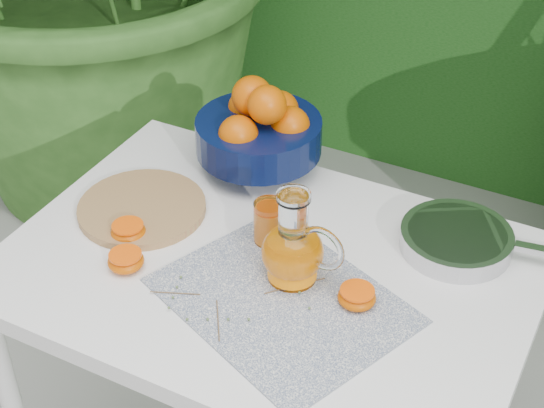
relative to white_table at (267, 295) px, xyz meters
The scene contains 9 objects.
white_table is the anchor object (origin of this frame).
placemat 0.14m from the white_table, 47.78° to the right, with size 0.43×0.33×0.00m, color #0D1F49.
cutting_board 0.32m from the white_table, behind, with size 0.27×0.27×0.02m, color olive.
fruit_bowl 0.38m from the white_table, 120.23° to the left, with size 0.33×0.33×0.22m.
juice_pitcher 0.16m from the white_table, 13.48° to the right, with size 0.17×0.13×0.19m.
juice_tumbler 0.15m from the white_table, 114.53° to the left, with size 0.08×0.08×0.09m.
saute_pan 0.39m from the white_table, 34.67° to the left, with size 0.40×0.25×0.04m.
orange_halves 0.16m from the white_table, 146.50° to the right, with size 0.57×0.20×0.03m.
thyme_sprigs 0.15m from the white_table, 93.78° to the right, with size 0.28×0.23×0.01m.
Camera 1 is at (0.58, -1.00, 1.79)m, focal length 55.00 mm.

